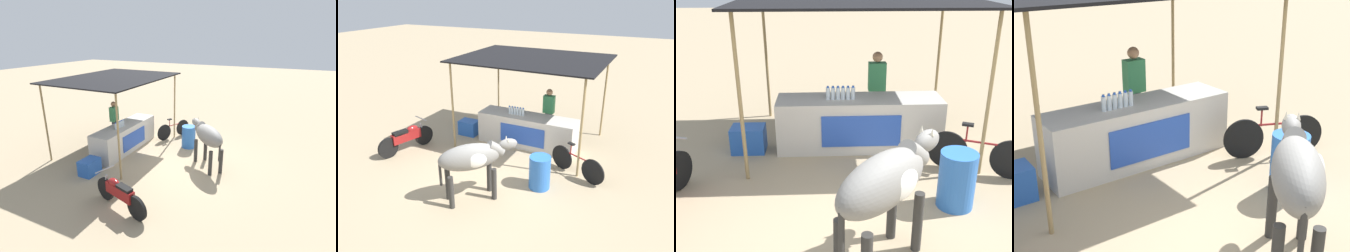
% 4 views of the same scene
% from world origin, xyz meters
% --- Properties ---
extents(ground_plane, '(60.00, 60.00, 0.00)m').
position_xyz_m(ground_plane, '(0.00, 0.00, 0.00)').
color(ground_plane, tan).
extents(stall_counter, '(3.00, 0.82, 0.96)m').
position_xyz_m(stall_counter, '(0.00, 2.20, 0.48)').
color(stall_counter, beige).
rests_on(stall_counter, ground).
extents(stall_awning, '(4.20, 3.20, 2.65)m').
position_xyz_m(stall_awning, '(0.00, 2.50, 2.54)').
color(stall_awning, black).
rests_on(stall_awning, ground).
extents(water_bottle_row, '(0.52, 0.07, 0.25)m').
position_xyz_m(water_bottle_row, '(-0.35, 2.15, 1.07)').
color(water_bottle_row, silver).
rests_on(water_bottle_row, stall_counter).
extents(vendor_behind_counter, '(0.34, 0.22, 1.65)m').
position_xyz_m(vendor_behind_counter, '(0.40, 2.95, 0.85)').
color(vendor_behind_counter, '#383842').
rests_on(vendor_behind_counter, ground).
extents(cooler_box, '(0.60, 0.44, 0.48)m').
position_xyz_m(cooler_box, '(-2.04, 2.10, 0.24)').
color(cooler_box, blue).
rests_on(cooler_box, ground).
extents(water_barrel, '(0.51, 0.51, 0.83)m').
position_xyz_m(water_barrel, '(1.19, 0.15, 0.41)').
color(water_barrel, blue).
rests_on(water_barrel, ground).
extents(cow, '(1.52, 1.57, 1.44)m').
position_xyz_m(cow, '(0.02, -0.94, 1.03)').
color(cow, gray).
rests_on(cow, ground).
extents(bicycle_leaning, '(1.53, 0.73, 0.85)m').
position_xyz_m(bicycle_leaning, '(1.85, 1.08, 0.35)').
color(bicycle_leaning, black).
rests_on(bicycle_leaning, ground).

